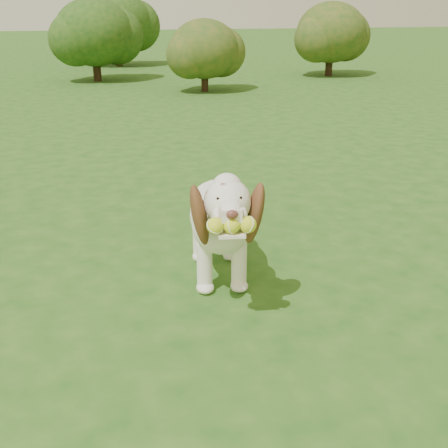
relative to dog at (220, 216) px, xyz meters
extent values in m
plane|color=#204C15|center=(0.53, 0.55, -0.43)|extent=(80.00, 80.00, 0.00)
ellipsoid|color=white|center=(0.02, 0.11, -0.04)|extent=(0.45, 0.72, 0.36)
ellipsoid|color=white|center=(-0.02, -0.14, 0.00)|extent=(0.40, 0.40, 0.35)
ellipsoid|color=white|center=(0.05, 0.34, -0.05)|extent=(0.36, 0.36, 0.32)
cylinder|color=white|center=(-0.04, -0.28, 0.10)|extent=(0.22, 0.30, 0.27)
sphere|color=white|center=(-0.06, -0.41, 0.23)|extent=(0.28, 0.28, 0.25)
sphere|color=white|center=(-0.06, -0.39, 0.30)|extent=(0.18, 0.18, 0.16)
cube|color=white|center=(-0.08, -0.54, 0.22)|extent=(0.12, 0.16, 0.07)
ellipsoid|color=#592D28|center=(-0.09, -0.62, 0.24)|extent=(0.06, 0.05, 0.05)
cube|color=white|center=(-0.09, -0.56, 0.13)|extent=(0.16, 0.17, 0.02)
ellipsoid|color=brown|center=(-0.20, -0.38, 0.16)|extent=(0.17, 0.23, 0.38)
ellipsoid|color=brown|center=(0.08, -0.42, 0.16)|extent=(0.16, 0.25, 0.38)
cylinder|color=white|center=(0.07, 0.48, -0.01)|extent=(0.09, 0.18, 0.14)
cylinder|color=white|center=(-0.12, -0.11, -0.27)|extent=(0.11, 0.11, 0.31)
cylinder|color=white|center=(0.08, -0.14, -0.27)|extent=(0.11, 0.11, 0.31)
cylinder|color=white|center=(-0.05, 0.34, -0.27)|extent=(0.11, 0.11, 0.31)
cylinder|color=white|center=(0.15, 0.31, -0.27)|extent=(0.11, 0.11, 0.31)
sphere|color=#CEDD27|center=(-0.17, -0.59, 0.18)|extent=(0.10, 0.10, 0.08)
sphere|color=#CEDD27|center=(-0.09, -0.60, 0.18)|extent=(0.10, 0.10, 0.08)
sphere|color=#CEDD27|center=(-0.01, -0.61, 0.18)|extent=(0.10, 0.10, 0.08)
cylinder|color=#382314|center=(-0.24, 10.41, -0.14)|extent=(0.18, 0.18, 0.58)
ellipsoid|color=#194515|center=(-0.24, 10.41, 0.63)|extent=(1.73, 1.73, 1.47)
cylinder|color=#382314|center=(5.29, 10.02, -0.15)|extent=(0.17, 0.17, 0.55)
ellipsoid|color=#194515|center=(5.29, 10.02, 0.59)|extent=(1.66, 1.66, 1.41)
cylinder|color=#382314|center=(0.52, 13.81, -0.10)|extent=(0.20, 0.20, 0.65)
ellipsoid|color=#194515|center=(0.52, 13.81, 0.76)|extent=(1.95, 1.95, 1.65)
cylinder|color=#382314|center=(1.75, 8.13, -0.20)|extent=(0.14, 0.14, 0.45)
ellipsoid|color=#194515|center=(1.75, 8.13, 0.39)|extent=(1.34, 1.34, 1.14)
camera|label=1|loc=(-0.77, -3.04, 1.17)|focal=45.00mm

